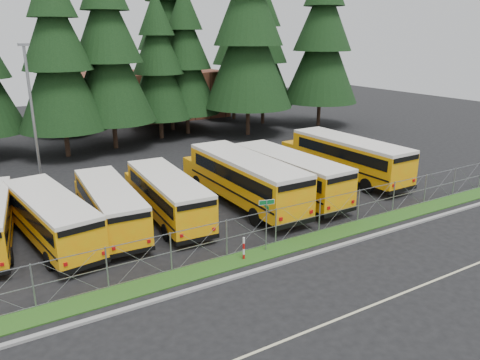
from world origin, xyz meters
name	(u,v)px	position (x,y,z in m)	size (l,w,h in m)	color
ground	(280,233)	(0.00, 0.00, 0.00)	(120.00, 120.00, 0.00)	black
curb	(315,253)	(0.00, -3.10, 0.06)	(50.00, 0.25, 0.12)	gray
grass_verge	(298,243)	(0.00, -1.70, 0.03)	(50.00, 1.40, 0.06)	#1B4212
road_lane_line	(390,298)	(0.00, -8.00, 0.01)	(50.00, 0.12, 0.01)	beige
chainlink_fence	(291,222)	(0.00, -1.00, 1.00)	(44.00, 0.10, 2.00)	gray
brick_building	(139,96)	(6.00, 40.00, 3.00)	(22.00, 10.00, 6.00)	brown
bus_1	(50,219)	(-11.24, 5.29, 1.37)	(2.46, 10.44, 2.74)	#FE9308
bus_2	(109,207)	(-7.99, 5.57, 1.33)	(2.39, 10.14, 2.66)	#FE9308
bus_3	(166,197)	(-4.58, 5.36, 1.38)	(2.48, 10.53, 2.76)	#FE9308
bus_5	(243,180)	(0.68, 5.14, 1.62)	(2.92, 12.38, 3.24)	#FE9308
bus_6	(286,175)	(3.95, 4.89, 1.52)	(2.73, 11.57, 3.03)	#FE9308
bus_east	(345,158)	(10.46, 6.00, 1.59)	(2.86, 12.10, 3.17)	#FE9308
street_sign	(266,214)	(-1.96, -1.49, 2.03)	(0.82, 0.54, 2.81)	gray
striped_bollard	(244,249)	(-3.45, -1.74, 0.60)	(0.11, 0.11, 1.20)	#B20C0C
light_standard	(32,112)	(-10.07, 15.91, 5.50)	(0.70, 0.35, 10.14)	gray
conifer_3	(58,60)	(-6.51, 24.12, 8.56)	(7.74, 7.74, 17.12)	black
conifer_4	(108,53)	(-1.79, 25.05, 9.07)	(8.20, 8.20, 18.13)	black
conifer_5	(158,67)	(3.80, 27.02, 7.52)	(6.80, 6.80, 15.03)	black
conifer_6	(186,61)	(7.28, 27.81, 7.91)	(7.15, 7.15, 15.82)	black
conifer_7	(248,35)	(12.74, 23.83, 10.57)	(9.56, 9.56, 21.15)	black
conifer_8	(263,56)	(17.97, 28.69, 8.21)	(7.43, 7.43, 16.42)	black
conifer_9	(322,42)	(23.09, 24.07, 9.78)	(8.84, 8.84, 19.55)	black
conifer_11	(59,65)	(-4.65, 33.99, 7.61)	(6.88, 6.88, 15.21)	black
conifer_12	(169,41)	(6.67, 30.65, 10.02)	(9.06, 9.06, 20.03)	black
conifer_13	(234,58)	(16.49, 33.31, 7.78)	(7.04, 7.04, 15.56)	black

